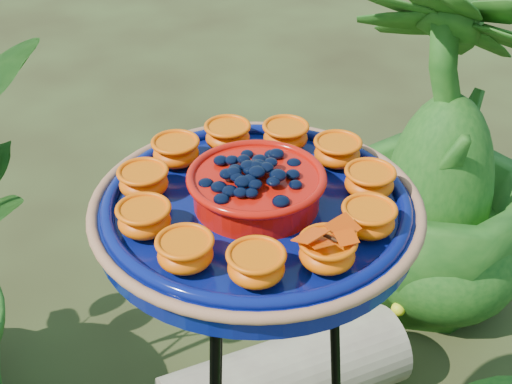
# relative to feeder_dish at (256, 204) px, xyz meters

# --- Properties ---
(feeder_dish) EXTENTS (0.48, 0.48, 0.10)m
(feeder_dish) POSITION_rel_feeder_dish_xyz_m (0.00, 0.00, 0.00)
(feeder_dish) COLOR #07115B
(feeder_dish) RESTS_ON tripod_stand
(driftwood_log) EXTENTS (0.59, 0.21, 0.20)m
(driftwood_log) POSITION_rel_feeder_dish_xyz_m (0.22, 0.33, -0.78)
(driftwood_log) COLOR tan
(driftwood_log) RESTS_ON ground
(shrub_back_right) EXTENTS (0.75, 0.75, 0.95)m
(shrub_back_right) POSITION_rel_feeder_dish_xyz_m (0.77, 0.56, -0.40)
(shrub_back_right) COLOR #164713
(shrub_back_right) RESTS_ON ground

